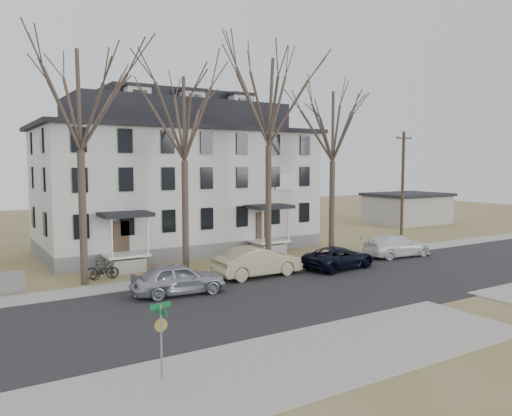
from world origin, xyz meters
TOP-DOWN VIEW (x-y plane):
  - ground at (0.00, 0.00)m, footprint 120.00×120.00m
  - main_road at (0.00, 2.00)m, footprint 120.00×10.00m
  - far_sidewalk at (0.00, 8.00)m, footprint 120.00×2.00m
  - near_sidewalk_left at (-8.00, -5.00)m, footprint 20.00×5.00m
  - yellow_curb at (5.00, 7.10)m, footprint 14.00×0.25m
  - boarding_house at (-2.00, 17.95)m, footprint 20.80×12.36m
  - distant_building at (26.00, 20.00)m, footprint 8.50×6.50m
  - tree_far_left at (-11.00, 9.80)m, footprint 8.40×8.40m
  - tree_mid_left at (-5.00, 9.80)m, footprint 7.80×7.80m
  - tree_center at (1.00, 9.80)m, footprint 9.00×9.00m
  - tree_mid_right at (6.50, 9.80)m, footprint 7.80×7.80m
  - utility_pole_far at (18.50, 14.00)m, footprint 2.00×0.28m
  - car_silver at (-7.51, 5.01)m, footprint 4.86×2.37m
  - car_tan at (-2.01, 6.33)m, footprint 5.27×1.87m
  - car_navy at (3.49, 5.52)m, footprint 5.16×2.81m
  - car_white at (9.68, 6.46)m, footprint 5.31×2.54m
  - bicycle_left at (-9.76, 10.35)m, footprint 1.82×0.92m
  - bicycle_right at (-9.91, 10.37)m, footprint 1.85×1.02m
  - street_sign at (-11.87, -4.03)m, footprint 0.69×0.69m

SIDE VIEW (x-z plane):
  - ground at x=0.00m, z-range 0.00..0.00m
  - main_road at x=0.00m, z-range -0.02..0.02m
  - far_sidewalk at x=0.00m, z-range -0.04..0.04m
  - near_sidewalk_left at x=-8.00m, z-range -0.04..0.04m
  - yellow_curb at x=5.00m, z-range -0.03..0.03m
  - bicycle_left at x=-9.76m, z-range 0.00..0.91m
  - bicycle_right at x=-9.91m, z-range 0.00..1.07m
  - car_navy at x=3.49m, z-range 0.00..1.37m
  - car_white at x=9.68m, z-range 0.00..1.49m
  - car_silver at x=-7.51m, z-range 0.00..1.60m
  - car_tan at x=-2.01m, z-range 0.00..1.73m
  - street_sign at x=-11.87m, z-range 0.41..2.84m
  - distant_building at x=26.00m, z-range 0.00..3.35m
  - utility_pole_far at x=18.50m, z-range 0.15..9.65m
  - boarding_house at x=-2.00m, z-range -0.65..11.40m
  - tree_mid_left at x=-5.00m, z-range 3.23..15.97m
  - tree_mid_right at x=6.50m, z-range 3.23..15.97m
  - tree_far_left at x=-11.00m, z-range 3.48..17.20m
  - tree_center at x=1.00m, z-range 3.73..18.43m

